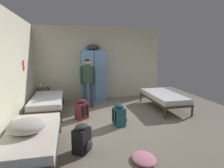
{
  "coord_description": "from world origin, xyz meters",
  "views": [
    {
      "loc": [
        -1.12,
        -4.79,
        1.88
      ],
      "look_at": [
        0.0,
        0.25,
        0.95
      ],
      "focal_mm": 30.68,
      "sensor_mm": 36.0,
      "label": 1
    }
  ],
  "objects_px": {
    "shelf_unit": "(43,94)",
    "bed_left_front": "(32,136)",
    "person_traveler": "(88,79)",
    "clothes_pile_pink": "(144,158)",
    "bed_left_rear": "(47,100)",
    "backpack_black": "(82,139)",
    "backpack_maroon": "(82,110)",
    "bed_right": "(164,97)",
    "water_bottle": "(41,85)",
    "lotion_bottle": "(45,86)",
    "backpack_teal": "(119,115)",
    "locker_bank": "(94,75)",
    "bedding_heap": "(27,126)"
  },
  "relations": [
    {
      "from": "bed_left_rear",
      "to": "person_traveler",
      "type": "bearing_deg",
      "value": 13.64
    },
    {
      "from": "person_traveler",
      "to": "water_bottle",
      "type": "xyz_separation_m",
      "value": [
        -1.58,
        0.87,
        -0.3
      ]
    },
    {
      "from": "lotion_bottle",
      "to": "backpack_teal",
      "type": "relative_size",
      "value": 0.29
    },
    {
      "from": "locker_bank",
      "to": "backpack_teal",
      "type": "distance_m",
      "value": 2.67
    },
    {
      "from": "bed_right",
      "to": "lotion_bottle",
      "type": "bearing_deg",
      "value": 159.29
    },
    {
      "from": "bed_left_rear",
      "to": "backpack_black",
      "type": "bearing_deg",
      "value": -70.89
    },
    {
      "from": "locker_bank",
      "to": "bedding_heap",
      "type": "xyz_separation_m",
      "value": [
        -1.61,
        -3.67,
        -0.37
      ]
    },
    {
      "from": "lotion_bottle",
      "to": "backpack_black",
      "type": "height_order",
      "value": "lotion_bottle"
    },
    {
      "from": "bed_right",
      "to": "lotion_bottle",
      "type": "xyz_separation_m",
      "value": [
        -3.8,
        1.44,
        0.26
      ]
    },
    {
      "from": "bed_left_front",
      "to": "backpack_maroon",
      "type": "distance_m",
      "value": 1.98
    },
    {
      "from": "bedding_heap",
      "to": "backpack_black",
      "type": "xyz_separation_m",
      "value": [
        0.93,
        0.02,
        -0.34
      ]
    },
    {
      "from": "bed_left_rear",
      "to": "backpack_black",
      "type": "height_order",
      "value": "backpack_black"
    },
    {
      "from": "shelf_unit",
      "to": "bed_left_front",
      "type": "bearing_deg",
      "value": -86.04
    },
    {
      "from": "backpack_black",
      "to": "backpack_maroon",
      "type": "bearing_deg",
      "value": 86.76
    },
    {
      "from": "water_bottle",
      "to": "backpack_maroon",
      "type": "xyz_separation_m",
      "value": [
        1.3,
        -1.91,
        -0.4
      ]
    },
    {
      "from": "locker_bank",
      "to": "clothes_pile_pink",
      "type": "xyz_separation_m",
      "value": [
        0.32,
        -4.17,
        -0.93
      ]
    },
    {
      "from": "backpack_black",
      "to": "person_traveler",
      "type": "bearing_deg",
      "value": 82.14
    },
    {
      "from": "backpack_black",
      "to": "bed_right",
      "type": "bearing_deg",
      "value": 38.26
    },
    {
      "from": "bedding_heap",
      "to": "backpack_teal",
      "type": "bearing_deg",
      "value": 30.0
    },
    {
      "from": "locker_bank",
      "to": "bed_left_front",
      "type": "xyz_separation_m",
      "value": [
        -1.55,
        -3.61,
        -0.59
      ]
    },
    {
      "from": "person_traveler",
      "to": "backpack_maroon",
      "type": "bearing_deg",
      "value": -105.37
    },
    {
      "from": "bed_left_front",
      "to": "water_bottle",
      "type": "relative_size",
      "value": 9.68
    },
    {
      "from": "lotion_bottle",
      "to": "clothes_pile_pink",
      "type": "bearing_deg",
      "value": -63.61
    },
    {
      "from": "bed_right",
      "to": "backpack_black",
      "type": "xyz_separation_m",
      "value": [
        -2.76,
        -2.17,
        -0.12
      ]
    },
    {
      "from": "lotion_bottle",
      "to": "backpack_teal",
      "type": "xyz_separation_m",
      "value": [
        2.05,
        -2.52,
        -0.38
      ]
    },
    {
      "from": "bed_left_rear",
      "to": "person_traveler",
      "type": "distance_m",
      "value": 1.41
    },
    {
      "from": "bedding_heap",
      "to": "backpack_teal",
      "type": "xyz_separation_m",
      "value": [
        1.93,
        1.11,
        -0.34
      ]
    },
    {
      "from": "backpack_black",
      "to": "clothes_pile_pink",
      "type": "bearing_deg",
      "value": -27.41
    },
    {
      "from": "bedding_heap",
      "to": "bed_right",
      "type": "bearing_deg",
      "value": 30.78
    },
    {
      "from": "bed_left_rear",
      "to": "lotion_bottle",
      "type": "xyz_separation_m",
      "value": [
        -0.18,
        1.11,
        0.26
      ]
    },
    {
      "from": "person_traveler",
      "to": "clothes_pile_pink",
      "type": "bearing_deg",
      "value": -79.5
    },
    {
      "from": "backpack_maroon",
      "to": "clothes_pile_pink",
      "type": "relative_size",
      "value": 1.07
    },
    {
      "from": "person_traveler",
      "to": "backpack_black",
      "type": "distance_m",
      "value": 2.92
    },
    {
      "from": "clothes_pile_pink",
      "to": "backpack_teal",
      "type": "bearing_deg",
      "value": 90.18
    },
    {
      "from": "backpack_maroon",
      "to": "backpack_teal",
      "type": "bearing_deg",
      "value": -36.6
    },
    {
      "from": "bedding_heap",
      "to": "locker_bank",
      "type": "bearing_deg",
      "value": 66.36
    },
    {
      "from": "locker_bank",
      "to": "water_bottle",
      "type": "distance_m",
      "value": 1.9
    },
    {
      "from": "shelf_unit",
      "to": "bed_left_front",
      "type": "distance_m",
      "value": 3.62
    },
    {
      "from": "shelf_unit",
      "to": "bed_left_rear",
      "type": "height_order",
      "value": "shelf_unit"
    },
    {
      "from": "bedding_heap",
      "to": "clothes_pile_pink",
      "type": "height_order",
      "value": "bedding_heap"
    },
    {
      "from": "bed_right",
      "to": "backpack_maroon",
      "type": "distance_m",
      "value": 2.69
    },
    {
      "from": "lotion_bottle",
      "to": "backpack_teal",
      "type": "distance_m",
      "value": 3.27
    },
    {
      "from": "bed_left_front",
      "to": "clothes_pile_pink",
      "type": "distance_m",
      "value": 1.98
    },
    {
      "from": "backpack_black",
      "to": "clothes_pile_pink",
      "type": "height_order",
      "value": "backpack_black"
    },
    {
      "from": "locker_bank",
      "to": "bed_left_rear",
      "type": "height_order",
      "value": "locker_bank"
    },
    {
      "from": "shelf_unit",
      "to": "person_traveler",
      "type": "height_order",
      "value": "person_traveler"
    },
    {
      "from": "bed_left_rear",
      "to": "clothes_pile_pink",
      "type": "bearing_deg",
      "value": -58.24
    },
    {
      "from": "backpack_maroon",
      "to": "bed_right",
      "type": "bearing_deg",
      "value": 8.86
    },
    {
      "from": "bed_left_rear",
      "to": "backpack_maroon",
      "type": "height_order",
      "value": "backpack_maroon"
    },
    {
      "from": "bed_left_rear",
      "to": "person_traveler",
      "type": "xyz_separation_m",
      "value": [
        1.25,
        0.3,
        0.58
      ]
    }
  ]
}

